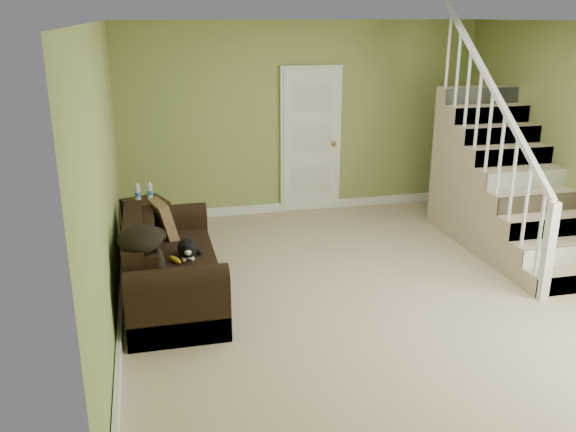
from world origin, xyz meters
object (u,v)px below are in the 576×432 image
sofa (168,269)px  banana (175,260)px  side_table (147,222)px  cat (188,249)px

sofa → banana: (0.07, -0.15, 0.15)m
side_table → banana: bearing=-81.6°
cat → side_table: bearing=105.9°
sofa → side_table: size_ratio=2.54×
sofa → banana: bearing=-65.5°
side_table → banana: (0.25, -1.69, 0.17)m
cat → banana: (-0.13, -0.09, -0.07)m
side_table → cat: (0.38, -1.60, 0.24)m
cat → sofa: bearing=164.6°
side_table → cat: side_table is taller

